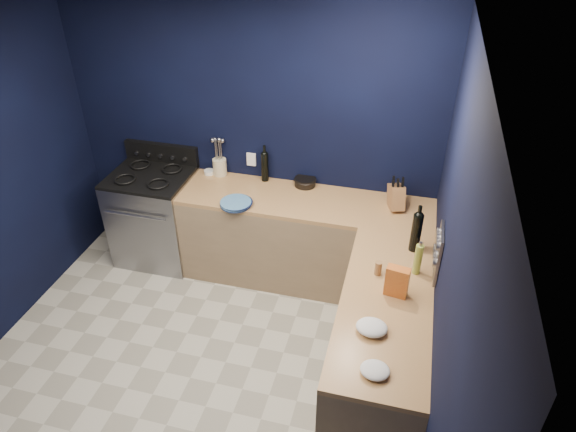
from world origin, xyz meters
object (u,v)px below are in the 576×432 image
(utensil_crock, at_px, (220,167))
(knife_block, at_px, (396,197))
(gas_range, at_px, (156,218))
(crouton_bag, at_px, (397,282))
(plate_stack, at_px, (236,203))

(utensil_crock, bearing_deg, knife_block, -5.87)
(gas_range, distance_m, utensil_crock, 0.85)
(utensil_crock, bearing_deg, crouton_bag, -36.20)
(gas_range, relative_size, plate_stack, 3.31)
(plate_stack, relative_size, crouton_bag, 1.20)
(plate_stack, distance_m, utensil_crock, 0.59)
(gas_range, height_order, knife_block, knife_block)
(gas_range, distance_m, crouton_bag, 2.69)
(plate_stack, distance_m, crouton_bag, 1.68)
(gas_range, bearing_deg, knife_block, 2.35)
(utensil_crock, bearing_deg, plate_stack, -56.05)
(gas_range, bearing_deg, crouton_bag, -23.37)
(crouton_bag, bearing_deg, gas_range, 165.61)
(gas_range, xyz_separation_m, utensil_crock, (0.62, 0.27, 0.52))
(plate_stack, bearing_deg, utensil_crock, 123.95)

